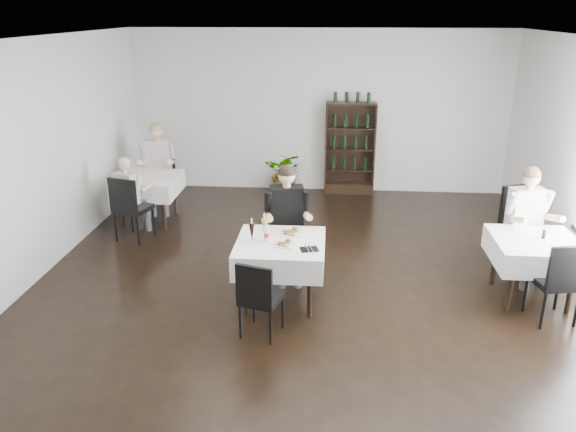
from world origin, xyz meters
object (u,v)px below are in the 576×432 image
at_px(potted_tree, 286,173).
at_px(diner_main, 287,214).
at_px(wine_shelf, 350,149).
at_px(main_table, 280,253).

relative_size(potted_tree, diner_main, 0.55).
relative_size(wine_shelf, diner_main, 1.16).
bearing_deg(potted_tree, diner_main, -84.91).
distance_m(potted_tree, diner_main, 3.58).
distance_m(wine_shelf, main_table, 4.41).
bearing_deg(diner_main, wine_shelf, 76.70).
relative_size(wine_shelf, potted_tree, 2.11).
relative_size(wine_shelf, main_table, 1.70).
bearing_deg(wine_shelf, main_table, -101.78).
xyz_separation_m(wine_shelf, diner_main, (-0.87, -3.68, 0.03)).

